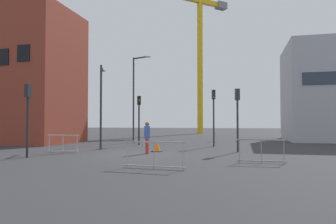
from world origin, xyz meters
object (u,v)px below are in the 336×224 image
object	(u,v)px
streetlamp_short	(101,98)
traffic_light_median	(139,112)
traffic_light_near	(214,109)
traffic_light_corner	(237,109)
construction_crane	(199,44)
pedestrian_walking	(147,135)
traffic_cone_by_barrier	(157,147)
streetlamp_tall	(136,92)
traffic_light_far	(28,108)

from	to	relation	value
streetlamp_short	traffic_light_median	xyz separation A→B (m)	(1.32, 4.15, -0.83)
traffic_light_near	traffic_light_corner	bearing A→B (deg)	-66.25
construction_crane	traffic_light_near	bearing A→B (deg)	-79.98
pedestrian_walking	traffic_cone_by_barrier	size ratio (longest dim) A/B	2.90
traffic_light_corner	traffic_cone_by_barrier	bearing A→B (deg)	-171.45
streetlamp_short	traffic_cone_by_barrier	xyz separation A→B (m)	(4.15, -0.80, -3.17)
construction_crane	streetlamp_tall	xyz separation A→B (m)	(-2.43, -23.66, -9.82)
construction_crane	traffic_light_median	bearing A→B (deg)	-92.96
construction_crane	streetlamp_short	bearing A→B (deg)	-95.05
construction_crane	traffic_light_far	bearing A→B (deg)	-96.52
traffic_light_corner	traffic_cone_by_barrier	distance (m)	5.48
streetlamp_tall	streetlamp_short	size ratio (longest dim) A/B	1.33
streetlamp_short	traffic_light_corner	distance (m)	9.11
streetlamp_tall	traffic_light_median	xyz separation A→B (m)	(1.09, -2.28, -1.82)
pedestrian_walking	traffic_light_corner	bearing A→B (deg)	23.15
traffic_light_near	construction_crane	bearing A→B (deg)	100.02
pedestrian_walking	traffic_cone_by_barrier	xyz separation A→B (m)	(0.19, 1.44, -0.79)
pedestrian_walking	traffic_light_near	bearing A→B (deg)	62.37
traffic_light_median	traffic_cone_by_barrier	size ratio (longest dim) A/B	6.13
traffic_light_far	traffic_cone_by_barrier	bearing A→B (deg)	41.12
pedestrian_walking	traffic_cone_by_barrier	world-z (taller)	pedestrian_walking
streetlamp_tall	pedestrian_walking	world-z (taller)	streetlamp_tall
streetlamp_short	traffic_cone_by_barrier	size ratio (longest dim) A/B	8.88
streetlamp_short	traffic_light_near	distance (m)	8.33
traffic_light_near	streetlamp_tall	bearing A→B (deg)	161.35
traffic_light_near	pedestrian_walking	xyz separation A→B (m)	(-3.30, -6.30, -1.76)
traffic_light_corner	traffic_cone_by_barrier	xyz separation A→B (m)	(-4.92, -0.74, -2.31)
traffic_light_corner	traffic_light_near	bearing A→B (deg)	113.75
traffic_light_far	traffic_light_near	bearing A→B (deg)	48.23
construction_crane	streetlamp_short	distance (m)	32.08
streetlamp_short	traffic_light_corner	xyz separation A→B (m)	(9.07, -0.06, -0.85)
traffic_light_median	traffic_light_corner	xyz separation A→B (m)	(7.75, -4.21, -0.03)
traffic_light_median	traffic_cone_by_barrier	world-z (taller)	traffic_light_median
traffic_light_median	traffic_cone_by_barrier	xyz separation A→B (m)	(2.83, -4.95, -2.34)
streetlamp_tall	traffic_light_median	distance (m)	3.11
traffic_light_near	traffic_cone_by_barrier	world-z (taller)	traffic_light_near
traffic_light_median	pedestrian_walking	world-z (taller)	traffic_light_median
construction_crane	streetlamp_short	xyz separation A→B (m)	(-2.66, -30.08, -10.81)
traffic_cone_by_barrier	construction_crane	bearing A→B (deg)	92.77
traffic_light_far	pedestrian_walking	world-z (taller)	traffic_light_far
traffic_light_median	pedestrian_walking	xyz separation A→B (m)	(2.64, -6.39, -1.55)
streetlamp_tall	pedestrian_walking	xyz separation A→B (m)	(3.73, -8.67, -3.37)
traffic_light_far	traffic_light_near	size ratio (longest dim) A/B	0.89
streetlamp_tall	traffic_light_far	xyz separation A→B (m)	(-1.66, -12.10, -1.89)
streetlamp_short	traffic_light_median	distance (m)	4.43
construction_crane	traffic_light_median	xyz separation A→B (m)	(-1.34, -25.94, -11.64)
traffic_light_median	traffic_light_corner	bearing A→B (deg)	-28.50
construction_crane	traffic_light_near	world-z (taller)	construction_crane
traffic_light_corner	pedestrian_walking	world-z (taller)	traffic_light_corner
construction_crane	streetlamp_short	size ratio (longest dim) A/B	3.86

